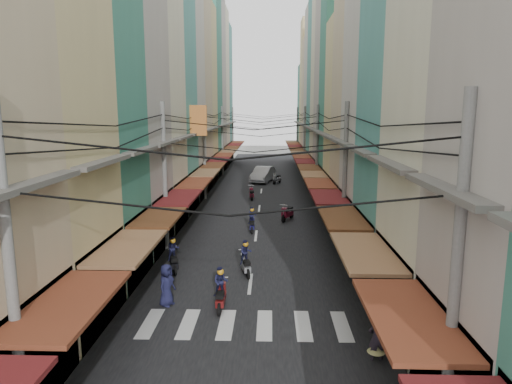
% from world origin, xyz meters
% --- Properties ---
extents(ground, '(160.00, 160.00, 0.00)m').
position_xyz_m(ground, '(0.00, 0.00, 0.00)').
color(ground, slate).
rests_on(ground, ground).
extents(road, '(10.00, 80.00, 0.02)m').
position_xyz_m(road, '(0.00, 20.00, 0.01)').
color(road, black).
rests_on(road, ground).
extents(sidewalk_left, '(3.00, 80.00, 0.06)m').
position_xyz_m(sidewalk_left, '(-6.50, 20.00, 0.03)').
color(sidewalk_left, gray).
rests_on(sidewalk_left, ground).
extents(sidewalk_right, '(3.00, 80.00, 0.06)m').
position_xyz_m(sidewalk_right, '(6.50, 20.00, 0.03)').
color(sidewalk_right, gray).
rests_on(sidewalk_right, ground).
extents(crosswalk, '(7.55, 2.40, 0.01)m').
position_xyz_m(crosswalk, '(-0.00, -6.00, 0.03)').
color(crosswalk, silver).
rests_on(crosswalk, ground).
extents(building_row_left, '(7.80, 67.67, 23.70)m').
position_xyz_m(building_row_left, '(-7.92, 16.56, 9.78)').
color(building_row_left, beige).
rests_on(building_row_left, ground).
extents(building_row_right, '(7.80, 68.98, 22.59)m').
position_xyz_m(building_row_right, '(7.92, 16.45, 9.41)').
color(building_row_right, '#3B836E').
rests_on(building_row_right, ground).
extents(utility_poles, '(10.20, 66.13, 8.20)m').
position_xyz_m(utility_poles, '(0.00, 15.01, 6.59)').
color(utility_poles, gray).
rests_on(utility_poles, ground).
extents(white_car, '(6.17, 3.59, 2.05)m').
position_xyz_m(white_car, '(0.05, 27.97, 0.00)').
color(white_car, silver).
rests_on(white_car, ground).
extents(bicycle, '(1.63, 0.91, 1.06)m').
position_xyz_m(bicycle, '(5.88, -1.65, 0.00)').
color(bicycle, black).
rests_on(bicycle, ground).
extents(moving_scooters, '(6.36, 33.12, 1.72)m').
position_xyz_m(moving_scooters, '(-0.54, 6.26, 0.51)').
color(moving_scooters, black).
rests_on(moving_scooters, ground).
extents(parked_scooters, '(12.98, 14.14, 0.97)m').
position_xyz_m(parked_scooters, '(4.44, -4.71, 0.47)').
color(parked_scooters, black).
rests_on(parked_scooters, ground).
extents(pedestrians, '(11.61, 22.57, 2.18)m').
position_xyz_m(pedestrians, '(-4.20, 2.15, 1.01)').
color(pedestrians, '#2A212C').
rests_on(pedestrians, ground).
extents(market_umbrella, '(2.47, 2.47, 2.60)m').
position_xyz_m(market_umbrella, '(6.38, -3.08, 2.29)').
color(market_umbrella, '#B2B2B7').
rests_on(market_umbrella, ground).
extents(traffic_sign, '(0.10, 0.60, 2.74)m').
position_xyz_m(traffic_sign, '(5.53, 1.00, 1.98)').
color(traffic_sign, gray).
rests_on(traffic_sign, ground).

